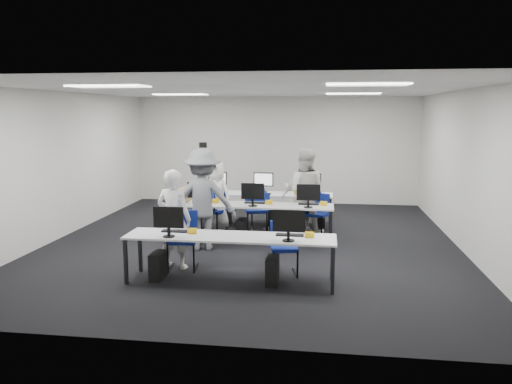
# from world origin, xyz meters

# --- Properties ---
(room) EXTENTS (9.00, 9.02, 3.00)m
(room) POSITION_xyz_m (0.00, 0.00, 1.50)
(room) COLOR black
(room) RESTS_ON ground
(ceiling_panels) EXTENTS (5.20, 4.60, 0.02)m
(ceiling_panels) POSITION_xyz_m (0.00, 0.00, 2.98)
(ceiling_panels) COLOR white
(ceiling_panels) RESTS_ON room
(desk_front) EXTENTS (3.20, 0.70, 0.73)m
(desk_front) POSITION_xyz_m (0.00, -2.40, 0.68)
(desk_front) COLOR silver
(desk_front) RESTS_ON ground
(desk_mid) EXTENTS (3.20, 0.70, 0.73)m
(desk_mid) POSITION_xyz_m (0.00, 0.20, 0.68)
(desk_mid) COLOR silver
(desk_mid) RESTS_ON ground
(desk_back) EXTENTS (3.20, 0.70, 0.73)m
(desk_back) POSITION_xyz_m (0.00, 1.60, 0.68)
(desk_back) COLOR silver
(desk_back) RESTS_ON ground
(equipment_front) EXTENTS (2.51, 0.41, 1.19)m
(equipment_front) POSITION_xyz_m (-0.19, -2.42, 0.36)
(equipment_front) COLOR #0C239F
(equipment_front) RESTS_ON desk_front
(equipment_mid) EXTENTS (2.91, 0.41, 1.19)m
(equipment_mid) POSITION_xyz_m (-0.19, 0.18, 0.36)
(equipment_mid) COLOR white
(equipment_mid) RESTS_ON desk_mid
(equipment_back) EXTENTS (2.91, 0.41, 1.19)m
(equipment_back) POSITION_xyz_m (0.19, 1.62, 0.36)
(equipment_back) COLOR white
(equipment_back) RESTS_ON desk_back
(chair_0) EXTENTS (0.52, 0.56, 0.95)m
(chair_0) POSITION_xyz_m (-0.90, -1.84, 0.30)
(chair_0) COLOR navy
(chair_0) RESTS_ON ground
(chair_1) EXTENTS (0.50, 0.53, 0.85)m
(chair_1) POSITION_xyz_m (0.78, -1.91, 0.27)
(chair_1) COLOR navy
(chair_1) RESTS_ON ground
(chair_2) EXTENTS (0.55, 0.58, 0.87)m
(chair_2) POSITION_xyz_m (-0.96, 0.85, 0.28)
(chair_2) COLOR navy
(chair_2) RESTS_ON ground
(chair_3) EXTENTS (0.56, 0.59, 0.93)m
(chair_3) POSITION_xyz_m (-0.05, 0.88, 0.29)
(chair_3) COLOR navy
(chair_3) RESTS_ON ground
(chair_4) EXTENTS (0.56, 0.58, 0.86)m
(chair_4) POSITION_xyz_m (1.27, 0.80, 0.27)
(chair_4) COLOR navy
(chair_4) RESTS_ON ground
(chair_5) EXTENTS (0.57, 0.59, 0.91)m
(chair_5) POSITION_xyz_m (-1.06, 0.92, 0.29)
(chair_5) COLOR navy
(chair_5) RESTS_ON ground
(chair_6) EXTENTS (0.47, 0.50, 0.86)m
(chair_6) POSITION_xyz_m (0.02, 1.07, 0.27)
(chair_6) COLOR navy
(chair_6) RESTS_ON ground
(chair_7) EXTENTS (0.53, 0.56, 0.91)m
(chair_7) POSITION_xyz_m (1.09, 1.11, 0.29)
(chair_7) COLOR navy
(chair_7) RESTS_ON ground
(handbag) EXTENTS (0.46, 0.38, 0.33)m
(handbag) POSITION_xyz_m (-1.45, 0.20, 0.89)
(handbag) COLOR #9C7250
(handbag) RESTS_ON desk_mid
(student_0) EXTENTS (0.68, 0.52, 1.66)m
(student_0) POSITION_xyz_m (-1.06, -1.81, 0.83)
(student_0) COLOR #B9B5AE
(student_0) RESTS_ON ground
(student_1) EXTENTS (0.97, 0.80, 1.82)m
(student_1) POSITION_xyz_m (0.99, 0.90, 0.91)
(student_1) COLOR #B9B5AE
(student_1) RESTS_ON ground
(student_2) EXTENTS (0.87, 0.71, 1.54)m
(student_2) POSITION_xyz_m (-0.94, 0.88, 0.77)
(student_2) COLOR #B9B5AE
(student_2) RESTS_ON ground
(student_3) EXTENTS (0.99, 0.69, 1.56)m
(student_3) POSITION_xyz_m (0.96, 0.86, 0.78)
(student_3) COLOR #B9B5AE
(student_3) RESTS_ON ground
(photographer) EXTENTS (1.31, 0.85, 1.91)m
(photographer) POSITION_xyz_m (-0.85, -0.63, 0.95)
(photographer) COLOR slate
(photographer) RESTS_ON ground
(dslr_camera) EXTENTS (0.16, 0.20, 0.10)m
(dslr_camera) POSITION_xyz_m (-0.88, -0.45, 1.97)
(dslr_camera) COLOR black
(dslr_camera) RESTS_ON photographer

